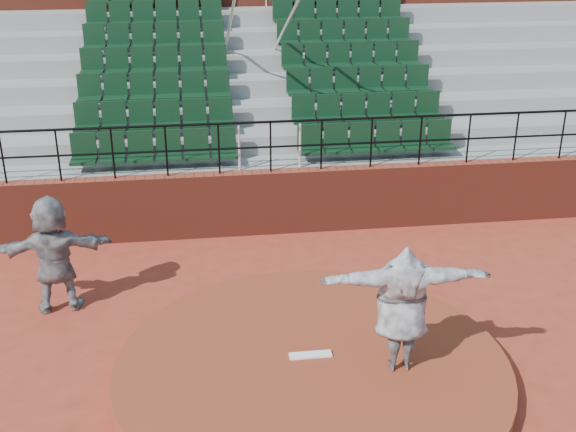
% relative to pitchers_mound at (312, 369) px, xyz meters
% --- Properties ---
extents(ground, '(90.00, 90.00, 0.00)m').
position_rel_pitchers_mound_xyz_m(ground, '(0.00, 0.00, -0.12)').
color(ground, maroon).
rests_on(ground, ground).
extents(pitchers_mound, '(5.50, 5.50, 0.25)m').
position_rel_pitchers_mound_xyz_m(pitchers_mound, '(0.00, 0.00, 0.00)').
color(pitchers_mound, maroon).
rests_on(pitchers_mound, ground).
extents(pitching_rubber, '(0.60, 0.15, 0.03)m').
position_rel_pitchers_mound_xyz_m(pitching_rubber, '(0.00, 0.15, 0.14)').
color(pitching_rubber, white).
rests_on(pitching_rubber, pitchers_mound).
extents(boundary_wall, '(24.00, 0.30, 1.30)m').
position_rel_pitchers_mound_xyz_m(boundary_wall, '(0.00, 5.00, 0.53)').
color(boundary_wall, maroon).
rests_on(boundary_wall, ground).
extents(wall_railing, '(24.04, 0.05, 1.03)m').
position_rel_pitchers_mound_xyz_m(wall_railing, '(0.00, 5.00, 1.90)').
color(wall_railing, black).
rests_on(wall_railing, boundary_wall).
extents(seating_deck, '(24.00, 5.97, 4.63)m').
position_rel_pitchers_mound_xyz_m(seating_deck, '(0.00, 8.65, 1.32)').
color(seating_deck, gray).
rests_on(seating_deck, ground).
extents(press_box_facade, '(24.00, 3.00, 7.10)m').
position_rel_pitchers_mound_xyz_m(press_box_facade, '(0.00, 12.60, 3.43)').
color(press_box_facade, maroon).
rests_on(press_box_facade, ground).
extents(pitcher, '(2.27, 0.74, 1.82)m').
position_rel_pitchers_mound_xyz_m(pitcher, '(1.16, -0.24, 1.04)').
color(pitcher, black).
rests_on(pitcher, pitchers_mound).
extents(fielder, '(1.86, 0.73, 1.96)m').
position_rel_pitchers_mound_xyz_m(fielder, '(-3.78, 2.44, 0.86)').
color(fielder, black).
rests_on(fielder, ground).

